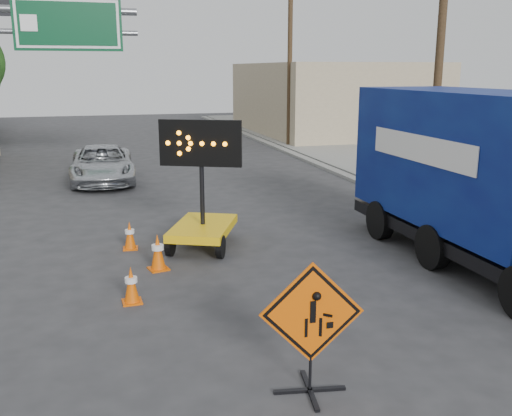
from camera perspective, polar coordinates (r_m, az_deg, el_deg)
name	(u,v)px	position (r m, az deg, el deg)	size (l,w,h in m)	color
ground	(315,412)	(7.70, 5.88, -19.61)	(100.00, 100.00, 0.00)	#2D2D30
curb_right	(343,174)	(23.45, 8.68, 3.33)	(0.40, 60.00, 0.12)	gray
sidewalk_right	(394,171)	(24.48, 13.59, 3.58)	(4.00, 60.00, 0.15)	gray
building_right_far	(330,99)	(39.18, 7.43, 10.80)	(10.00, 14.00, 4.60)	tan
highway_gantry	(33,46)	(24.00, -21.40, 14.84)	(6.18, 0.38, 6.90)	slate
utility_pole_near	(440,54)	(19.09, 17.90, 14.47)	(1.80, 0.26, 9.00)	#422D1C
utility_pole_far	(290,60)	(31.73, 3.40, 14.53)	(1.80, 0.26, 9.00)	#422D1C
construction_sign	(311,325)	(7.63, 5.56, -11.59)	(1.37, 0.98, 1.84)	black
arrow_board	(203,220)	(13.80, -5.35, -1.19)	(2.08, 2.51, 3.09)	#EAB60D
pickup_truck	(102,164)	(22.61, -15.10, 4.26)	(2.29, 4.98, 1.38)	silver
box_truck	(483,189)	(13.25, 21.76, 1.80)	(2.59, 7.95, 3.77)	black
cone_a	(131,285)	(10.86, -12.37, -7.50)	(0.37, 0.37, 0.71)	#DE5404
cone_b	(158,252)	(12.47, -9.80, -4.36)	(0.48, 0.48, 0.79)	#DE5404
cone_c	(130,235)	(14.03, -12.51, -2.67)	(0.38, 0.38, 0.69)	#DE5404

